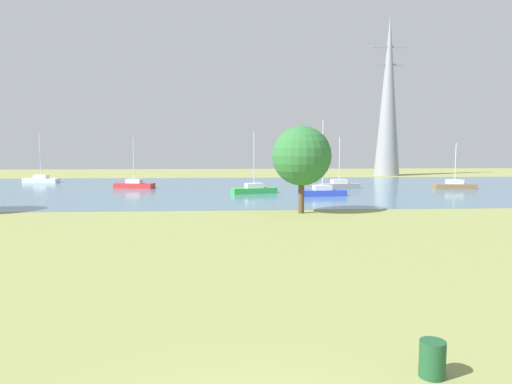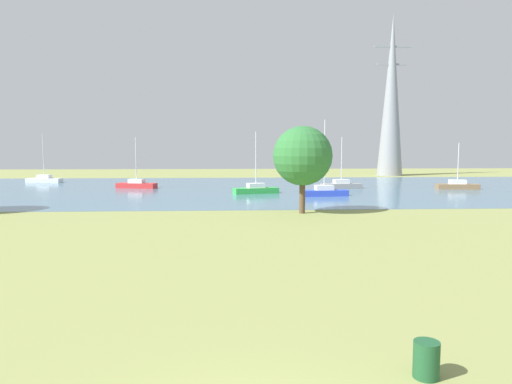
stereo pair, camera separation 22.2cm
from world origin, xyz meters
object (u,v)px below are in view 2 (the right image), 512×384
object	(u,v)px
sailboat_gray	(341,185)
electricity_pylon	(391,96)
sailboat_green	(256,189)
sailboat_brown	(457,185)
sailboat_red	(137,184)
sailboat_white	(44,179)
tree_east_far	(303,156)
litter_bin	(426,360)
sailboat_blue	(324,192)

from	to	relation	value
sailboat_gray	electricity_pylon	size ratio (longest dim) A/B	0.22
sailboat_green	sailboat_brown	world-z (taller)	sailboat_green
sailboat_red	sailboat_white	distance (m)	17.72
tree_east_far	sailboat_green	bearing A→B (deg)	99.74
sailboat_green	tree_east_far	size ratio (longest dim) A/B	1.01
sailboat_green	tree_east_far	bearing A→B (deg)	-80.26
sailboat_green	sailboat_brown	distance (m)	24.50
sailboat_red	tree_east_far	bearing A→B (deg)	-53.79
sailboat_green	sailboat_gray	world-z (taller)	sailboat_green
litter_bin	sailboat_white	world-z (taller)	sailboat_white
sailboat_red	litter_bin	bearing A→B (deg)	-72.18
sailboat_brown	sailboat_gray	distance (m)	13.69
tree_east_far	sailboat_red	bearing A→B (deg)	126.21
sailboat_gray	sailboat_brown	bearing A→B (deg)	-5.94
sailboat_gray	litter_bin	bearing A→B (deg)	-101.10
sailboat_white	tree_east_far	bearing A→B (deg)	-46.11
sailboat_brown	sailboat_gray	world-z (taller)	sailboat_gray
litter_bin	sailboat_blue	bearing A→B (deg)	81.99
sailboat_white	sailboat_blue	xyz separation A→B (m)	(35.64, -20.41, 0.01)
sailboat_blue	sailboat_white	bearing A→B (deg)	150.20
sailboat_green	sailboat_gray	size ratio (longest dim) A/B	1.07
sailboat_brown	electricity_pylon	world-z (taller)	electricity_pylon
sailboat_red	sailboat_gray	size ratio (longest dim) A/B	1.00
litter_bin	sailboat_green	bearing A→B (deg)	92.02
sailboat_white	electricity_pylon	distance (m)	57.54
sailboat_blue	sailboat_gray	bearing A→B (deg)	66.09
sailboat_brown	electricity_pylon	size ratio (longest dim) A/B	0.20
sailboat_green	sailboat_brown	xyz separation A→B (m)	(24.17, 4.04, -0.01)
sailboat_gray	sailboat_red	bearing A→B (deg)	175.27
sailboat_red	sailboat_blue	distance (m)	23.42
sailboat_red	sailboat_blue	size ratio (longest dim) A/B	0.80
sailboat_brown	electricity_pylon	xyz separation A→B (m)	(1.11, 27.43, 13.46)
electricity_pylon	sailboat_blue	bearing A→B (deg)	-118.18
sailboat_white	tree_east_far	world-z (taller)	sailboat_white
sailboat_green	tree_east_far	world-z (taller)	sailboat_green
litter_bin	sailboat_brown	distance (m)	50.41
litter_bin	electricity_pylon	distance (m)	77.43
litter_bin	sailboat_gray	xyz separation A→B (m)	(9.11, 46.41, 0.05)
litter_bin	sailboat_red	world-z (taller)	sailboat_red
sailboat_green	electricity_pylon	bearing A→B (deg)	51.22
sailboat_red	sailboat_brown	distance (m)	38.45
litter_bin	sailboat_brown	size ratio (longest dim) A/B	0.15
sailboat_green	sailboat_gray	xyz separation A→B (m)	(10.56, 5.45, -0.00)
sailboat_brown	tree_east_far	world-z (taller)	tree_east_far
sailboat_red	sailboat_white	bearing A→B (deg)	146.26
sailboat_blue	electricity_pylon	world-z (taller)	electricity_pylon
sailboat_blue	electricity_pylon	distance (m)	41.42
litter_bin	sailboat_gray	distance (m)	47.30
litter_bin	sailboat_gray	bearing A→B (deg)	78.90
tree_east_far	electricity_pylon	distance (m)	52.93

